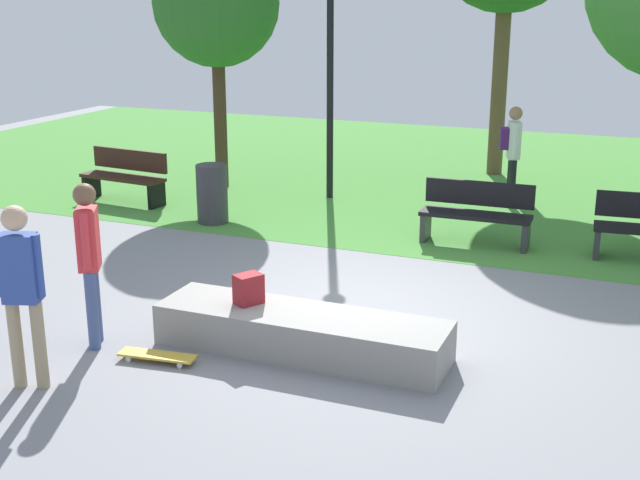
% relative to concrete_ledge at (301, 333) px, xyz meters
% --- Properties ---
extents(ground_plane, '(28.00, 28.00, 0.00)m').
position_rel_concrete_ledge_xyz_m(ground_plane, '(0.28, 1.16, -0.22)').
color(ground_plane, gray).
extents(grass_lawn, '(26.60, 11.67, 0.01)m').
position_rel_concrete_ledge_xyz_m(grass_lawn, '(0.28, 9.32, -0.21)').
color(grass_lawn, '#478C38').
rests_on(grass_lawn, ground_plane).
extents(concrete_ledge, '(3.05, 0.80, 0.43)m').
position_rel_concrete_ledge_xyz_m(concrete_ledge, '(0.00, 0.00, 0.00)').
color(concrete_ledge, gray).
rests_on(concrete_ledge, ground_plane).
extents(backpack_on_ledge, '(0.31, 0.34, 0.32)m').
position_rel_concrete_ledge_xyz_m(backpack_on_ledge, '(-0.62, 0.04, 0.38)').
color(backpack_on_ledge, maroon).
rests_on(backpack_on_ledge, concrete_ledge).
extents(skater_performing_trick, '(0.41, 0.29, 1.76)m').
position_rel_concrete_ledge_xyz_m(skater_performing_trick, '(-2.04, -1.68, 0.82)').
color(skater_performing_trick, tan).
rests_on(skater_performing_trick, ground_plane).
extents(skater_watching, '(0.33, 0.39, 1.74)m').
position_rel_concrete_ledge_xyz_m(skater_watching, '(-2.08, -0.64, 0.81)').
color(skater_watching, '#3F5184').
rests_on(skater_watching, ground_plane).
extents(skateboard_by_ledge, '(0.82, 0.30, 0.08)m').
position_rel_concrete_ledge_xyz_m(skateboard_by_ledge, '(-1.25, -0.76, -0.15)').
color(skateboard_by_ledge, gold).
rests_on(skateboard_by_ledge, ground_plane).
extents(park_bench_by_oak, '(1.64, 0.63, 0.91)m').
position_rel_concrete_ledge_xyz_m(park_bench_by_oak, '(-5.42, 4.70, 0.26)').
color(park_bench_by_oak, '#331E14').
rests_on(park_bench_by_oak, ground_plane).
extents(park_bench_near_path, '(1.61, 0.50, 0.91)m').
position_rel_concrete_ledge_xyz_m(park_bench_near_path, '(0.84, 4.51, 0.26)').
color(park_bench_near_path, black).
rests_on(park_bench_near_path, ground_plane).
extents(tree_tall_oak, '(2.28, 2.28, 4.51)m').
position_rel_concrete_ledge_xyz_m(tree_tall_oak, '(-4.41, 6.37, 3.13)').
color(tree_tall_oak, '#42301E').
rests_on(tree_tall_oak, grass_lawn).
extents(lamp_post, '(0.28, 0.28, 4.28)m').
position_rel_concrete_ledge_xyz_m(lamp_post, '(-2.21, 6.36, 2.38)').
color(lamp_post, black).
rests_on(lamp_post, ground_plane).
extents(trash_bin, '(0.50, 0.50, 0.94)m').
position_rel_concrete_ledge_xyz_m(trash_bin, '(-3.33, 4.08, 0.26)').
color(trash_bin, '#333338').
rests_on(trash_bin, ground_plane).
extents(pedestrian_with_backpack, '(0.41, 0.41, 1.72)m').
position_rel_concrete_ledge_xyz_m(pedestrian_with_backpack, '(0.89, 6.95, 0.82)').
color(pedestrian_with_backpack, black).
rests_on(pedestrian_with_backpack, ground_plane).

